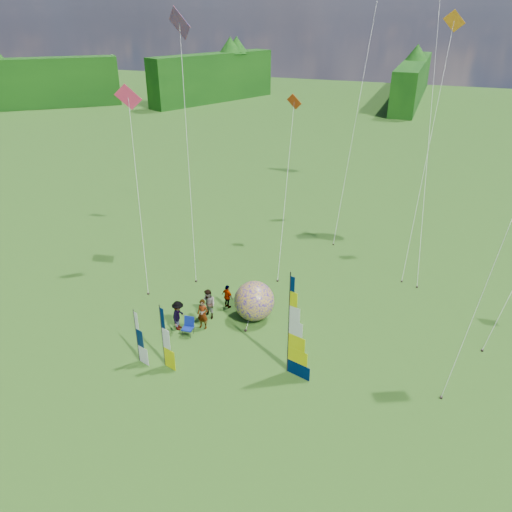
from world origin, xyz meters
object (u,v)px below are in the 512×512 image
(bol_inflatable, at_px, (254,301))
(camp_chair, at_px, (188,327))
(spectator_a, at_px, (203,314))
(spectator_c, at_px, (178,316))
(feather_banner_main, at_px, (289,326))
(spectator_b, at_px, (209,304))
(spectator_d, at_px, (227,297))
(kite_whale, at_px, (432,114))
(side_banner_far, at_px, (137,337))
(side_banner_left, at_px, (162,337))

(bol_inflatable, relative_size, camp_chair, 2.17)
(spectator_a, distance_m, camp_chair, 1.15)
(bol_inflatable, xyz_separation_m, camp_chair, (-2.89, -2.93, -0.64))
(spectator_a, distance_m, spectator_c, 1.39)
(feather_banner_main, relative_size, camp_chair, 5.08)
(spectator_b, xyz_separation_m, spectator_d, (0.59, 1.43, -0.16))
(spectator_d, height_order, kite_whale, kite_whale)
(spectator_b, relative_size, spectator_c, 1.03)
(spectator_d, relative_size, camp_chair, 1.42)
(side_banner_far, bearing_deg, spectator_d, 87.93)
(camp_chair, bearing_deg, bol_inflatable, 40.52)
(bol_inflatable, distance_m, camp_chair, 4.16)
(side_banner_far, xyz_separation_m, spectator_c, (0.58, 3.28, -0.62))
(spectator_b, distance_m, spectator_c, 1.98)
(camp_chair, distance_m, kite_whale, 21.64)
(side_banner_far, distance_m, spectator_b, 5.23)
(feather_banner_main, distance_m, bol_inflatable, 5.34)
(side_banner_left, distance_m, spectator_d, 6.32)
(spectator_d, bearing_deg, feather_banner_main, 164.03)
(spectator_a, xyz_separation_m, camp_chair, (-0.48, -0.98, -0.38))
(feather_banner_main, distance_m, spectator_c, 7.29)
(side_banner_left, distance_m, spectator_c, 3.36)
(feather_banner_main, relative_size, kite_whale, 0.28)
(side_banner_far, bearing_deg, spectator_c, 97.89)
(feather_banner_main, distance_m, kite_whale, 19.22)
(feather_banner_main, xyz_separation_m, side_banner_left, (-6.06, -1.74, -1.00))
(spectator_b, bearing_deg, kite_whale, 75.16)
(side_banner_left, xyz_separation_m, spectator_a, (0.40, 3.72, -0.85))
(spectator_a, height_order, spectator_c, spectator_a)
(side_banner_far, relative_size, bol_inflatable, 1.29)
(feather_banner_main, relative_size, bol_inflatable, 2.34)
(spectator_b, bearing_deg, spectator_c, -103.13)
(side_banner_left, relative_size, camp_chair, 3.24)
(camp_chair, bearing_deg, spectator_d, 69.68)
(side_banner_left, bearing_deg, bol_inflatable, 81.54)
(spectator_a, height_order, spectator_d, spectator_a)
(feather_banner_main, bearing_deg, side_banner_left, -147.55)
(spectator_c, relative_size, spectator_d, 1.17)
(side_banner_far, height_order, camp_chair, side_banner_far)
(spectator_b, distance_m, camp_chair, 2.08)
(bol_inflatable, bearing_deg, spectator_a, -140.96)
(spectator_a, xyz_separation_m, spectator_c, (-1.25, -0.59, -0.02))
(side_banner_left, xyz_separation_m, kite_whale, (10.72, 18.92, 8.26))
(bol_inflatable, xyz_separation_m, spectator_b, (-2.53, -0.91, -0.24))
(bol_inflatable, distance_m, spectator_a, 3.11)
(spectator_c, distance_m, kite_whale, 21.60)
(side_banner_left, bearing_deg, spectator_d, 99.87)
(bol_inflatable, bearing_deg, spectator_c, -145.22)
(side_banner_far, distance_m, spectator_c, 3.38)
(side_banner_left, distance_m, side_banner_far, 1.46)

